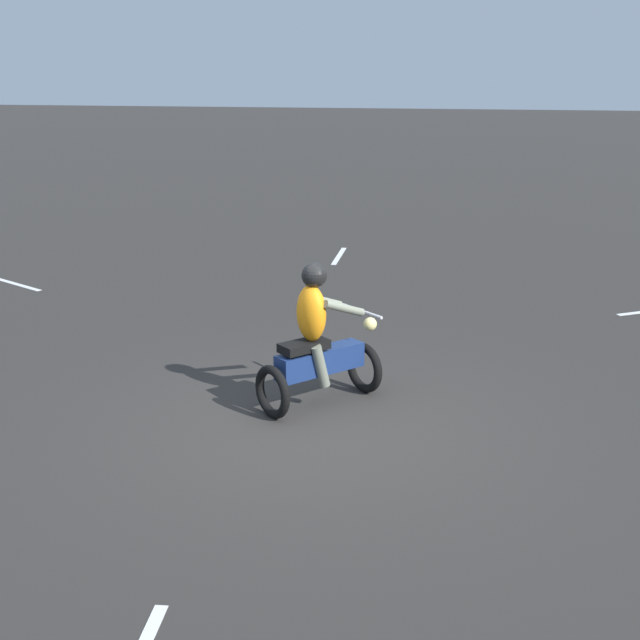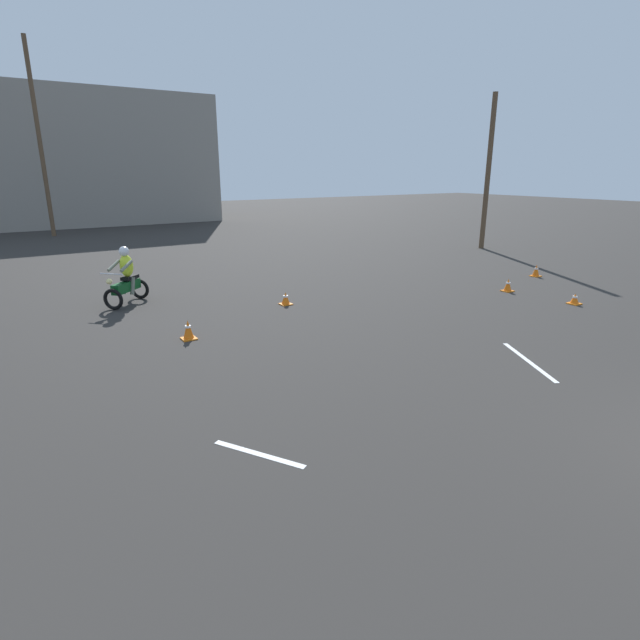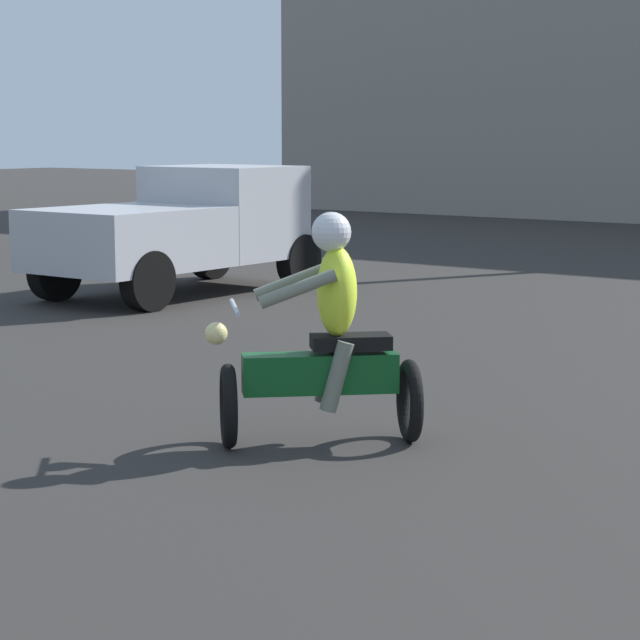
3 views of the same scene
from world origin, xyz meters
The scene contains 2 objects.
motorcycle_rider_background centered at (-4.97, 13.71, 0.73)m, with size 1.43×1.40×1.66m.
pickup_truck centered at (-11.52, 19.38, 0.93)m, with size 1.96×4.13×1.73m.
Camera 3 is at (0.13, 6.70, 2.21)m, focal length 70.00 mm.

